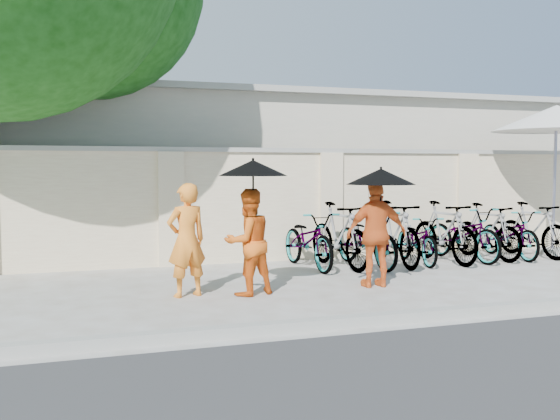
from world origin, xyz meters
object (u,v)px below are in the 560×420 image
object	(u,v)px
monk_right	(376,234)
monk_left	(187,240)
patio_umbrella	(556,120)
monk_center	(248,242)

from	to	relation	value
monk_right	monk_left	bearing A→B (deg)	0.06
patio_umbrella	monk_right	bearing A→B (deg)	-158.31
monk_center	patio_umbrella	world-z (taller)	patio_umbrella
monk_left	monk_center	distance (m)	0.83
monk_left	monk_center	size ratio (longest dim) A/B	1.05
monk_center	monk_right	distance (m)	1.91
monk_left	patio_umbrella	bearing A→B (deg)	177.53
patio_umbrella	monk_center	bearing A→B (deg)	-164.28
monk_left	patio_umbrella	world-z (taller)	patio_umbrella
monk_left	monk_right	bearing A→B (deg)	160.54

